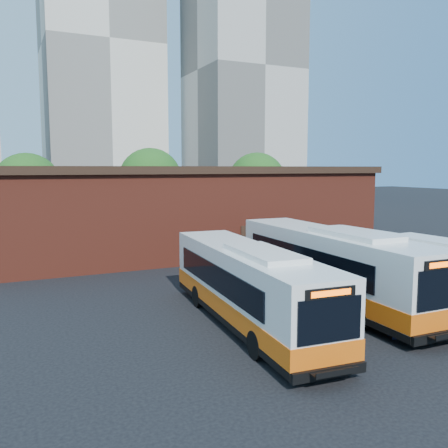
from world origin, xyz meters
name	(u,v)px	position (x,y,z in m)	size (l,w,h in m)	color
ground	(348,329)	(0.00, 0.00, 0.00)	(220.00, 220.00, 0.00)	black
bus_midwest	(248,289)	(-3.30, 2.14, 1.49)	(3.36, 12.21, 3.29)	white
bus_mideast	(331,269)	(1.73, 3.34, 1.62)	(3.00, 13.17, 3.57)	white
bus_east	(407,272)	(4.97, 1.86, 1.46)	(3.16, 11.89, 3.21)	white
transit_worker	(393,312)	(0.90, -1.38, 0.99)	(0.72, 0.47, 1.98)	#121634
depot_building	(177,208)	(0.00, 20.00, 3.26)	(28.60, 12.60, 6.40)	maroon
tree_west	(27,186)	(-10.00, 32.00, 4.64)	(6.00, 6.00, 7.65)	#382314
tree_mid	(151,180)	(2.00, 34.00, 5.08)	(6.56, 6.56, 8.36)	#382314
tree_east	(257,181)	(13.00, 31.00, 4.83)	(6.24, 6.24, 7.96)	#382314
tower_center	(100,48)	(7.00, 86.00, 30.34)	(22.00, 20.00, 61.20)	silver
tower_right	(242,72)	(30.00, 68.00, 24.34)	(18.00, 18.00, 49.20)	#B6B2A7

